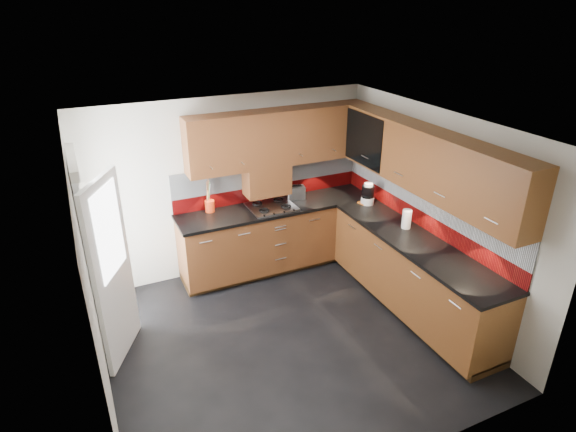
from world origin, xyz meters
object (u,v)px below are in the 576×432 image
gas_hob (272,207)px  toaster (296,192)px  utensil_pot (210,205)px  food_processor (368,194)px

gas_hob → toaster: bearing=20.5°
utensil_pot → food_processor: bearing=-17.9°
utensil_pot → toaster: 1.21m
food_processor → gas_hob: bearing=160.9°
utensil_pot → toaster: (1.21, -0.06, -0.01)m
gas_hob → utensil_pot: size_ratio=1.36×
food_processor → toaster: bearing=143.8°
toaster → food_processor: (0.80, -0.59, 0.05)m
gas_hob → utensil_pot: 0.82m
toaster → food_processor: food_processor is taller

